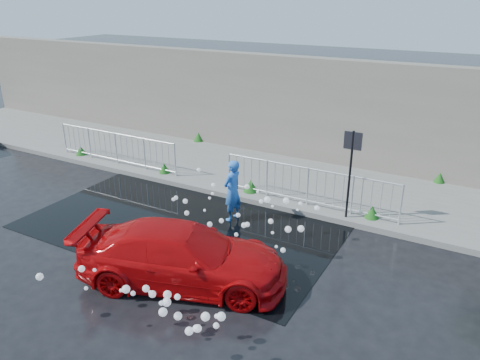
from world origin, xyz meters
name	(u,v)px	position (x,y,z in m)	size (l,w,h in m)	color
ground	(145,234)	(0.00, 0.00, 0.00)	(90.00, 90.00, 0.00)	black
pavement	(241,170)	(0.00, 5.00, 0.07)	(30.00, 4.00, 0.15)	slate
curb	(209,190)	(0.00, 3.00, 0.08)	(30.00, 0.25, 0.16)	slate
retaining_wall	(271,104)	(0.00, 7.20, 1.90)	(30.00, 0.60, 3.50)	#696358
puddle	(185,223)	(0.50, 1.00, 0.01)	(8.00, 5.00, 0.01)	black
sign_post	(351,161)	(4.20, 3.10, 1.72)	(0.45, 0.06, 2.50)	black
railing_left	(116,147)	(-4.00, 3.35, 0.74)	(5.05, 0.05, 1.10)	silver
railing_right	(308,185)	(3.00, 3.35, 0.74)	(5.05, 0.05, 1.10)	silver
weeds	(232,167)	(-0.09, 4.50, 0.32)	(12.17, 3.93, 0.36)	#154813
water_spray	(211,249)	(2.47, -0.77, 0.67)	(3.71, 5.64, 1.06)	white
red_car	(182,256)	(2.06, -1.23, 0.63)	(1.75, 4.31, 1.25)	#B20709
person	(232,191)	(1.50, 1.80, 0.83)	(0.61, 0.40, 1.67)	blue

